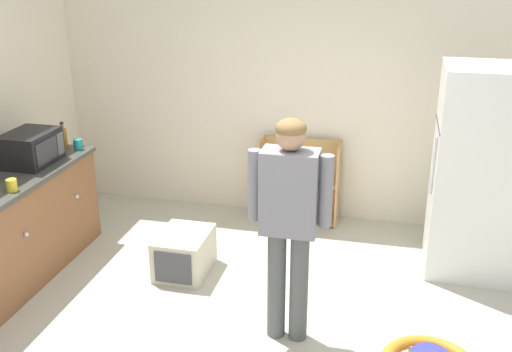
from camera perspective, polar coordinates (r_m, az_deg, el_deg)
The scene contains 11 objects.
ground_plane at distance 4.44m, azimuth 0.10°, elevation -15.57°, with size 12.00×12.00×0.00m, color #B8B7A5.
back_wall at distance 6.01m, azimuth 5.28°, elevation 8.38°, with size 5.20×0.06×2.70m, color silver.
refrigerator at distance 5.32m, azimuth 20.24°, elevation 0.33°, with size 0.73×0.68×1.78m.
bookshelf at distance 6.14m, azimuth 3.65°, elevation -0.91°, with size 0.80×0.28×0.85m.
standing_person at distance 4.03m, azimuth 3.17°, elevation -3.53°, with size 0.57×0.22×1.63m.
pet_carrier at distance 5.24m, azimuth -6.84°, elevation -7.27°, with size 0.42×0.55×0.36m.
microwave at distance 5.48m, azimuth -20.61°, elevation 2.52°, with size 0.37×0.48×0.28m.
amber_bottle at distance 5.83m, azimuth -17.84°, elevation 3.51°, with size 0.07×0.07×0.25m.
green_cup at distance 5.88m, azimuth -20.87°, elevation 2.74°, with size 0.08×0.08×0.10m, color #2A954E.
teal_cup at distance 5.76m, azimuth -16.56°, elevation 2.91°, with size 0.08×0.08×0.10m, color teal.
yellow_cup at distance 4.93m, azimuth -22.19°, elevation -0.81°, with size 0.08×0.08×0.10m, color yellow.
Camera 1 is at (0.82, -3.48, 2.63)m, focal length 42.11 mm.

